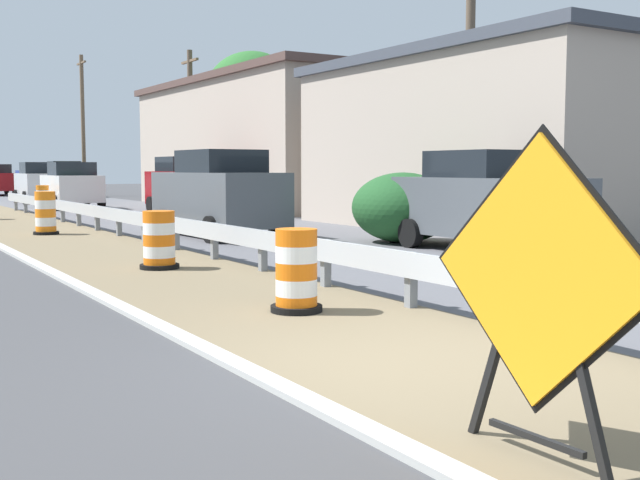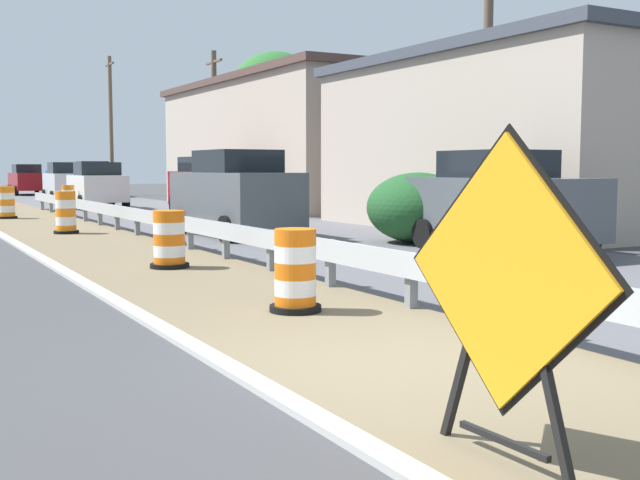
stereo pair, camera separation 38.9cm
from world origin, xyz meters
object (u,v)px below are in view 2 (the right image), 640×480
(car_trailing_near_lane, at_px, (207,185))
(utility_pole_far, at_px, (111,124))
(traffic_barrel_far, at_px, (6,204))
(car_mid_far_lane, at_px, (501,201))
(car_distant_a, at_px, (66,177))
(utility_pole_near, at_px, (488,61))
(car_trailing_far_lane, at_px, (235,194))
(car_distant_b, at_px, (97,185))
(car_lead_far_lane, at_px, (66,182))
(car_lead_near_lane, at_px, (26,180))
(utility_pole_mid, at_px, (215,126))
(traffic_barrel_close, at_px, (169,242))
(car_distant_c, at_px, (93,179))
(traffic_barrel_farther, at_px, (68,199))
(warning_sign_diamond, at_px, (505,284))
(traffic_barrel_mid, at_px, (66,214))
(traffic_barrel_nearest, at_px, (295,275))

(car_trailing_near_lane, bearing_deg, utility_pole_far, 174.78)
(traffic_barrel_far, relative_size, car_mid_far_lane, 0.26)
(car_distant_a, distance_m, utility_pole_near, 42.96)
(car_trailing_far_lane, height_order, car_distant_b, car_trailing_far_lane)
(car_distant_b, bearing_deg, car_lead_far_lane, 2.04)
(car_lead_near_lane, xyz_separation_m, utility_pole_mid, (5.31, -20.05, 2.70))
(traffic_barrel_close, distance_m, car_distant_b, 21.64)
(car_distant_c, bearing_deg, utility_pole_far, 127.88)
(traffic_barrel_farther, xyz_separation_m, car_lead_far_lane, (1.36, 7.37, 0.55))
(car_trailing_near_lane, distance_m, car_distant_c, 20.25)
(car_distant_b, bearing_deg, warning_sign_diamond, 173.11)
(car_trailing_far_lane, bearing_deg, utility_pole_far, -10.53)
(traffic_barrel_mid, height_order, car_distant_c, car_distant_c)
(traffic_barrel_close, relative_size, utility_pole_far, 0.12)
(traffic_barrel_nearest, relative_size, car_trailing_near_lane, 0.24)
(car_distant_b, xyz_separation_m, utility_pole_near, (5.35, -19.09, 3.43))
(car_lead_near_lane, distance_m, utility_pole_mid, 20.91)
(car_trailing_near_lane, xyz_separation_m, car_mid_far_lane, (0.33, -16.06, -0.03))
(traffic_barrel_nearest, bearing_deg, car_lead_far_lane, 83.53)
(car_trailing_far_lane, relative_size, car_distant_a, 0.95)
(car_trailing_near_lane, bearing_deg, traffic_barrel_close, -23.68)
(car_trailing_far_lane, relative_size, car_distant_c, 1.03)
(car_lead_far_lane, bearing_deg, traffic_barrel_far, 162.28)
(car_distant_a, bearing_deg, car_lead_near_lane, -40.97)
(utility_pole_mid, bearing_deg, car_mid_far_lane, -95.83)
(car_lead_near_lane, xyz_separation_m, car_distant_b, (-0.01, -19.59, -0.00))
(traffic_barrel_farther, distance_m, utility_pole_mid, 7.43)
(car_lead_far_lane, relative_size, utility_pole_near, 0.51)
(car_lead_far_lane, height_order, utility_pole_mid, utility_pole_mid)
(traffic_barrel_nearest, relative_size, car_trailing_far_lane, 0.22)
(car_mid_far_lane, bearing_deg, car_trailing_near_lane, -178.63)
(traffic_barrel_mid, height_order, utility_pole_far, utility_pole_far)
(car_distant_c, xyz_separation_m, utility_pole_mid, (2.25, -14.62, 2.62))
(traffic_barrel_close, height_order, traffic_barrel_farther, traffic_barrel_farther)
(car_trailing_near_lane, distance_m, utility_pole_near, 13.67)
(traffic_barrel_close, height_order, traffic_barrel_far, traffic_barrel_far)
(car_lead_far_lane, xyz_separation_m, car_trailing_far_lane, (-0.25, -22.66, 0.08))
(traffic_barrel_nearest, xyz_separation_m, utility_pole_far, (8.23, 41.28, 4.07))
(utility_pole_near, bearing_deg, car_distant_b, 105.64)
(utility_pole_mid, bearing_deg, car_trailing_far_lane, -109.72)
(car_lead_near_lane, relative_size, car_trailing_near_lane, 1.13)
(car_trailing_near_lane, xyz_separation_m, car_lead_far_lane, (-2.78, 12.73, -0.07))
(car_lead_near_lane, bearing_deg, utility_pole_mid, -164.73)
(warning_sign_diamond, xyz_separation_m, car_lead_near_lane, (4.87, 50.57, -0.06))
(traffic_barrel_close, distance_m, car_trailing_near_lane, 16.57)
(car_trailing_near_lane, bearing_deg, traffic_barrel_farther, -142.89)
(warning_sign_diamond, xyz_separation_m, car_trailing_far_lane, (4.61, 14.96, 0.03))
(warning_sign_diamond, xyz_separation_m, traffic_barrel_close, (1.13, 9.67, -0.61))
(traffic_barrel_close, distance_m, traffic_barrel_mid, 8.28)
(utility_pole_mid, bearing_deg, traffic_barrel_mid, -126.16)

